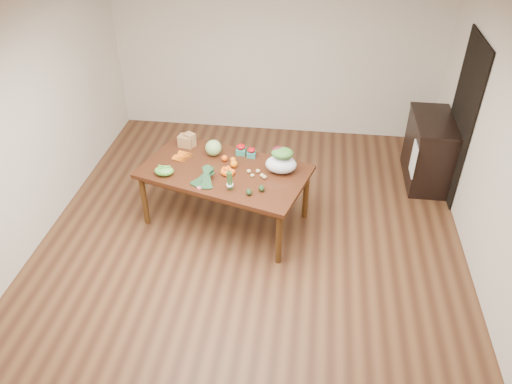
# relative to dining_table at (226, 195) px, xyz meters

# --- Properties ---
(floor) EXTENTS (6.00, 6.00, 0.00)m
(floor) POSITION_rel_dining_table_xyz_m (0.36, -0.54, -0.38)
(floor) COLOR brown
(floor) RESTS_ON ground
(ceiling) EXTENTS (5.00, 6.00, 0.02)m
(ceiling) POSITION_rel_dining_table_xyz_m (0.36, -0.54, 2.33)
(ceiling) COLOR white
(ceiling) RESTS_ON room_walls
(room_walls) EXTENTS (5.02, 6.02, 2.70)m
(room_walls) POSITION_rel_dining_table_xyz_m (0.36, -0.54, 0.97)
(room_walls) COLOR silver
(room_walls) RESTS_ON floor
(dining_table) EXTENTS (2.15, 1.56, 0.75)m
(dining_table) POSITION_rel_dining_table_xyz_m (0.00, 0.00, 0.00)
(dining_table) COLOR #41200F
(dining_table) RESTS_ON floor
(doorway_dark) EXTENTS (0.02, 1.00, 2.10)m
(doorway_dark) POSITION_rel_dining_table_xyz_m (2.84, 1.06, 0.68)
(doorway_dark) COLOR black
(doorway_dark) RESTS_ON floor
(cabinet) EXTENTS (0.52, 1.02, 0.94)m
(cabinet) POSITION_rel_dining_table_xyz_m (2.58, 1.25, 0.10)
(cabinet) COLOR black
(cabinet) RESTS_ON floor
(dish_towel) EXTENTS (0.02, 0.28, 0.45)m
(dish_towel) POSITION_rel_dining_table_xyz_m (2.32, 0.86, 0.18)
(dish_towel) COLOR white
(dish_towel) RESTS_ON cabinet
(paper_bag) EXTENTS (0.30, 0.27, 0.18)m
(paper_bag) POSITION_rel_dining_table_xyz_m (-0.58, 0.49, 0.46)
(paper_bag) COLOR #9D7C46
(paper_bag) RESTS_ON dining_table
(cabbage) EXTENTS (0.20, 0.20, 0.20)m
(cabbage) POSITION_rel_dining_table_xyz_m (-0.19, 0.32, 0.47)
(cabbage) COLOR #8EAF65
(cabbage) RESTS_ON dining_table
(strawberry_basket_a) EXTENTS (0.14, 0.14, 0.10)m
(strawberry_basket_a) POSITION_rel_dining_table_xyz_m (0.14, 0.38, 0.43)
(strawberry_basket_a) COLOR red
(strawberry_basket_a) RESTS_ON dining_table
(strawberry_basket_b) EXTENTS (0.13, 0.13, 0.09)m
(strawberry_basket_b) POSITION_rel_dining_table_xyz_m (0.27, 0.34, 0.42)
(strawberry_basket_b) COLOR #AE0B12
(strawberry_basket_b) RESTS_ON dining_table
(orange_a) EXTENTS (0.08, 0.08, 0.08)m
(orange_a) POSITION_rel_dining_table_xyz_m (-0.03, 0.19, 0.41)
(orange_a) COLOR #DE570D
(orange_a) RESTS_ON dining_table
(orange_b) EXTENTS (0.07, 0.07, 0.07)m
(orange_b) POSITION_rel_dining_table_xyz_m (0.07, 0.18, 0.41)
(orange_b) COLOR orange
(orange_b) RESTS_ON dining_table
(orange_c) EXTENTS (0.09, 0.09, 0.09)m
(orange_c) POSITION_rel_dining_table_xyz_m (0.10, 0.07, 0.42)
(orange_c) COLOR orange
(orange_c) RESTS_ON dining_table
(mandarin_cluster) EXTENTS (0.22, 0.22, 0.10)m
(mandarin_cluster) POSITION_rel_dining_table_xyz_m (0.04, -0.08, 0.43)
(mandarin_cluster) COLOR #FF5D0F
(mandarin_cluster) RESTS_ON dining_table
(carrots) EXTENTS (0.28, 0.30, 0.03)m
(carrots) POSITION_rel_dining_table_xyz_m (-0.55, 0.21, 0.39)
(carrots) COLOR orange
(carrots) RESTS_ON dining_table
(snap_pea_bag) EXTENTS (0.23, 0.17, 0.10)m
(snap_pea_bag) POSITION_rel_dining_table_xyz_m (-0.68, -0.19, 0.43)
(snap_pea_bag) COLOR #5DB43C
(snap_pea_bag) RESTS_ON dining_table
(kale_bunch) EXTENTS (0.42, 0.47, 0.16)m
(kale_bunch) POSITION_rel_dining_table_xyz_m (-0.18, -0.32, 0.45)
(kale_bunch) COLOR #163219
(kale_bunch) RESTS_ON dining_table
(asparagus_bundle) EXTENTS (0.11, 0.13, 0.26)m
(asparagus_bundle) POSITION_rel_dining_table_xyz_m (0.13, -0.39, 0.50)
(asparagus_bundle) COLOR #4E813B
(asparagus_bundle) RESTS_ON dining_table
(potato_a) EXTENTS (0.05, 0.05, 0.04)m
(potato_a) POSITION_rel_dining_table_xyz_m (0.29, -0.02, 0.40)
(potato_a) COLOR #CFC377
(potato_a) RESTS_ON dining_table
(potato_b) EXTENTS (0.05, 0.04, 0.04)m
(potato_b) POSITION_rel_dining_table_xyz_m (0.35, -0.10, 0.39)
(potato_b) COLOR #DBCE7E
(potato_b) RESTS_ON dining_table
(potato_c) EXTENTS (0.05, 0.05, 0.04)m
(potato_c) POSITION_rel_dining_table_xyz_m (0.46, -0.09, 0.40)
(potato_c) COLOR tan
(potato_c) RESTS_ON dining_table
(potato_d) EXTENTS (0.05, 0.05, 0.05)m
(potato_d) POSITION_rel_dining_table_xyz_m (0.40, -0.01, 0.40)
(potato_d) COLOR #DDC07F
(potato_d) RESTS_ON dining_table
(potato_e) EXTENTS (0.06, 0.05, 0.05)m
(potato_e) POSITION_rel_dining_table_xyz_m (0.49, -0.13, 0.40)
(potato_e) COLOR tan
(potato_e) RESTS_ON dining_table
(avocado_a) EXTENTS (0.09, 0.11, 0.06)m
(avocado_a) POSITION_rel_dining_table_xyz_m (0.35, -0.45, 0.41)
(avocado_a) COLOR black
(avocado_a) RESTS_ON dining_table
(avocado_b) EXTENTS (0.09, 0.11, 0.07)m
(avocado_b) POSITION_rel_dining_table_xyz_m (0.48, -0.36, 0.41)
(avocado_b) COLOR black
(avocado_b) RESTS_ON dining_table
(salad_bag) EXTENTS (0.43, 0.36, 0.28)m
(salad_bag) POSITION_rel_dining_table_xyz_m (0.66, 0.05, 0.52)
(salad_bag) COLOR white
(salad_bag) RESTS_ON dining_table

